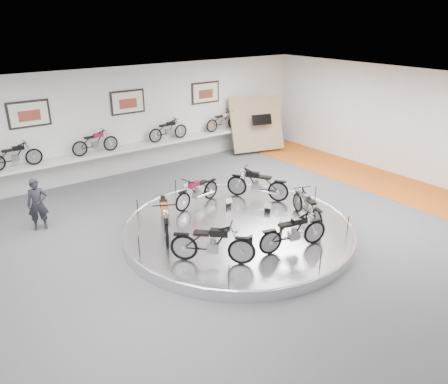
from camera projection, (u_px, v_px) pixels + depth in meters
floor at (245, 238)px, 12.05m from camera, size 16.00×16.00×0.00m
ceiling at (248, 92)px, 10.54m from camera, size 16.00×16.00×0.00m
wall_back at (129, 121)px, 16.50m from camera, size 16.00×0.00×16.00m
wall_right at (418, 126)px, 15.71m from camera, size 0.00×14.00×14.00m
orange_carpet_strip at (390, 185)px, 15.80m from camera, size 2.40×12.60×0.01m
dado_band at (132, 157)px, 17.03m from camera, size 15.68×0.04×1.10m
display_platform at (238, 229)px, 12.22m from camera, size 6.40×6.40×0.30m
platform_rim at (238, 225)px, 12.17m from camera, size 6.40×6.40×0.10m
shelf at (134, 148)px, 16.65m from camera, size 11.00×0.55×0.10m
poster_left at (29, 114)px, 14.27m from camera, size 1.35×0.06×0.88m
poster_center at (128, 102)px, 16.20m from camera, size 1.35×0.06×0.88m
poster_right at (206, 93)px, 18.13m from camera, size 1.35×0.06×0.88m
display_panel at (256, 124)px, 19.20m from camera, size 2.56×1.52×2.30m
shelf_bike_a at (15, 157)px, 14.18m from camera, size 1.22×0.43×0.73m
shelf_bike_b at (95, 144)px, 15.67m from camera, size 1.22×0.43×0.73m
shelf_bike_c at (168, 131)px, 17.32m from camera, size 1.22×0.43×0.73m
shelf_bike_d at (223, 122)px, 18.81m from camera, size 1.22×0.43×0.73m
bike_a at (257, 184)px, 13.69m from camera, size 1.43×1.77×1.01m
bike_b at (197, 191)px, 13.24m from camera, size 1.63×0.89×0.91m
bike_c at (165, 216)px, 11.44m from camera, size 1.36×1.89×1.05m
bike_d at (212, 243)px, 10.14m from camera, size 1.65×1.64×1.01m
bike_e at (293, 231)px, 10.74m from camera, size 1.71×0.90×0.95m
bike_f at (307, 206)px, 12.27m from camera, size 0.99×1.57×0.87m
visitor at (38, 204)px, 12.31m from camera, size 0.64×0.52×1.52m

